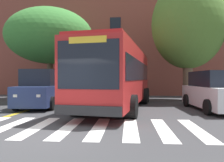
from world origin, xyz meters
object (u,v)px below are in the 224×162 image
object	(u,v)px
car_navy_near_lane	(43,89)
city_bus	(118,76)
car_grey_behind_bus	(126,86)
car_white_far_lane	(214,92)
street_tree_curbside_large	(188,25)
street_tree_curbside_small	(50,37)
traffic_light_overhead	(122,58)

from	to	relation	value
car_navy_near_lane	city_bus	bearing A→B (deg)	-1.32
city_bus	car_grey_behind_bus	distance (m)	10.85
car_navy_near_lane	car_white_far_lane	size ratio (longest dim) A/B	0.98
street_tree_curbside_large	street_tree_curbside_small	world-z (taller)	street_tree_curbside_large
car_white_far_lane	city_bus	bearing A→B (deg)	173.99
city_bus	street_tree_curbside_small	xyz separation A→B (m)	(-5.94, 4.47, 3.29)
city_bus	car_grey_behind_bus	size ratio (longest dim) A/B	2.32
car_navy_near_lane	car_grey_behind_bus	bearing A→B (deg)	65.63
street_tree_curbside_large	street_tree_curbside_small	distance (m)	11.03
car_navy_near_lane	car_grey_behind_bus	size ratio (longest dim) A/B	1.11
car_navy_near_lane	street_tree_curbside_small	xyz separation A→B (m)	(-1.26, 4.36, 4.12)
car_grey_behind_bus	car_white_far_lane	bearing A→B (deg)	-65.85
city_bus	street_tree_curbside_large	xyz separation A→B (m)	(5.07, 4.30, 3.97)
city_bus	car_white_far_lane	xyz separation A→B (m)	(5.26, -0.55, -0.88)
car_white_far_lane	street_tree_curbside_small	distance (m)	12.96
city_bus	street_tree_curbside_small	distance (m)	8.13
car_navy_near_lane	car_grey_behind_bus	world-z (taller)	car_navy_near_lane
car_white_far_lane	street_tree_curbside_large	size ratio (longest dim) A/B	0.57
traffic_light_overhead	street_tree_curbside_large	xyz separation A→B (m)	(5.03, 0.41, 2.54)
city_bus	car_white_far_lane	world-z (taller)	city_bus
car_navy_near_lane	traffic_light_overhead	bearing A→B (deg)	38.80
traffic_light_overhead	street_tree_curbside_large	bearing A→B (deg)	4.61
street_tree_curbside_small	car_grey_behind_bus	bearing A→B (deg)	46.04
street_tree_curbside_large	city_bus	bearing A→B (deg)	-139.68
car_white_far_lane	traffic_light_overhead	distance (m)	7.24
car_white_far_lane	street_tree_curbside_large	xyz separation A→B (m)	(-0.19, 4.86, 4.84)
car_white_far_lane	car_grey_behind_bus	xyz separation A→B (m)	(-5.09, 11.36, -0.15)
city_bus	street_tree_curbside_large	distance (m)	7.74
street_tree_curbside_small	car_white_far_lane	bearing A→B (deg)	-24.16
car_grey_behind_bus	street_tree_curbside_small	world-z (taller)	street_tree_curbside_small
street_tree_curbside_small	street_tree_curbside_large	bearing A→B (deg)	-0.87
city_bus	car_grey_behind_bus	bearing A→B (deg)	89.11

